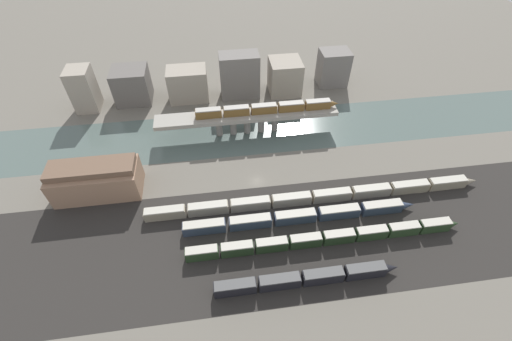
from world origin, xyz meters
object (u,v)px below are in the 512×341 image
object	(u,v)px
train_yard_mid	(326,238)
train_yard_outer	(317,197)
warehouse_building	(96,179)
train_yard_far	(300,216)
train_yard_near	(306,278)
train_on_bridge	(267,108)

from	to	relation	value
train_yard_mid	train_yard_outer	world-z (taller)	train_yard_mid
warehouse_building	train_yard_outer	bearing A→B (deg)	-11.04
train_yard_mid	train_yard_far	world-z (taller)	train_yard_mid
train_yard_far	warehouse_building	distance (m)	67.45
warehouse_building	train_yard_mid	bearing A→B (deg)	-23.25
train_yard_mid	train_yard_far	bearing A→B (deg)	121.59
train_yard_near	train_yard_far	size ratio (longest dim) A/B	0.69
train_yard_mid	train_yard_outer	bearing A→B (deg)	84.53
train_yard_far	warehouse_building	size ratio (longest dim) A/B	2.66
train_on_bridge	train_yard_far	distance (m)	46.73
train_yard_near	train_yard_far	bearing A→B (deg)	81.13
train_on_bridge	train_yard_mid	bearing A→B (deg)	-80.85
train_on_bridge	warehouse_building	bearing A→B (deg)	-157.74
train_on_bridge	warehouse_building	xyz separation A→B (m)	(-60.68, -24.84, -4.88)
train_on_bridge	train_yard_near	world-z (taller)	train_on_bridge
train_on_bridge	train_yard_far	xyz separation A→B (m)	(3.32, -45.77, -8.84)
train_yard_near	train_yard_outer	world-z (taller)	train_yard_near
train_yard_near	train_yard_mid	size ratio (longest dim) A/B	0.61
train_yard_mid	train_yard_near	bearing A→B (deg)	-126.96
warehouse_building	train_yard_near	bearing A→B (deg)	-34.23
train_on_bridge	train_yard_outer	bearing A→B (deg)	-75.05
train_yard_mid	train_yard_outer	distance (m)	16.07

